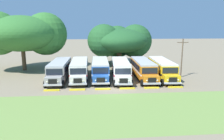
{
  "coord_description": "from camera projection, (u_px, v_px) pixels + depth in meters",
  "views": [
    {
      "loc": [
        -2.68,
        -27.19,
        8.14
      ],
      "look_at": [
        0.0,
        4.11,
        1.6
      ],
      "focal_mm": 33.73,
      "sensor_mm": 36.0,
      "label": 1
    }
  ],
  "objects": [
    {
      "name": "parked_bus_slot_3",
      "position": [
        121.0,
        69.0,
        33.31
      ],
      "size": [
        3.23,
        10.92,
        2.82
      ],
      "rotation": [
        0.0,
        0.0,
        -1.63
      ],
      "color": "silver",
      "rests_on": "ground_plane"
    },
    {
      "name": "parked_bus_slot_0",
      "position": [
        60.0,
        69.0,
        32.91
      ],
      "size": [
        2.78,
        10.85,
        2.82
      ],
      "rotation": [
        0.0,
        0.0,
        -1.58
      ],
      "color": "#9E9993",
      "rests_on": "ground_plane"
    },
    {
      "name": "ground_plane",
      "position": [
        115.0,
        88.0,
        28.4
      ],
      "size": [
        220.0,
        220.0,
        0.0
      ],
      "primitive_type": "plane",
      "color": "#84755B"
    },
    {
      "name": "curb_wheelstop_0",
      "position": [
        52.0,
        90.0,
        27.03
      ],
      "size": [
        2.0,
        0.36,
        0.15
      ],
      "primitive_type": "cube",
      "color": "yellow",
      "rests_on": "ground_plane"
    },
    {
      "name": "parked_bus_slot_5",
      "position": [
        162.0,
        68.0,
        33.83
      ],
      "size": [
        3.15,
        10.9,
        2.82
      ],
      "rotation": [
        0.0,
        0.0,
        -1.62
      ],
      "color": "yellow",
      "rests_on": "ground_plane"
    },
    {
      "name": "parked_bus_slot_2",
      "position": [
        100.0,
        68.0,
        33.67
      ],
      "size": [
        2.84,
        10.86,
        2.82
      ],
      "rotation": [
        0.0,
        0.0,
        -1.59
      ],
      "color": "#23519E",
      "rests_on": "ground_plane"
    },
    {
      "name": "parked_bus_slot_1",
      "position": [
        79.0,
        69.0,
        33.3
      ],
      "size": [
        2.89,
        10.86,
        2.82
      ],
      "rotation": [
        0.0,
        0.0,
        -1.55
      ],
      "color": "silver",
      "rests_on": "ground_plane"
    },
    {
      "name": "broad_shade_tree",
      "position": [
        120.0,
        41.0,
        44.74
      ],
      "size": [
        13.8,
        13.1,
        8.61
      ],
      "color": "brown",
      "rests_on": "ground_plane"
    },
    {
      "name": "foreground_grass_strip",
      "position": [
        122.0,
        110.0,
        20.73
      ],
      "size": [
        80.0,
        10.44,
        0.01
      ],
      "primitive_type": "cube",
      "color": "olive",
      "rests_on": "ground_plane"
    },
    {
      "name": "curb_wheelstop_4",
      "position": [
        152.0,
        88.0,
        28.13
      ],
      "size": [
        2.0,
        0.36,
        0.15
      ],
      "primitive_type": "cube",
      "color": "yellow",
      "rests_on": "ground_plane"
    },
    {
      "name": "curb_wheelstop_2",
      "position": [
        103.0,
        89.0,
        27.58
      ],
      "size": [
        2.0,
        0.36,
        0.15
      ],
      "primitive_type": "cube",
      "color": "yellow",
      "rests_on": "ground_plane"
    },
    {
      "name": "curb_wheelstop_1",
      "position": [
        77.0,
        90.0,
        27.31
      ],
      "size": [
        2.0,
        0.36,
        0.15
      ],
      "primitive_type": "cube",
      "color": "yellow",
      "rests_on": "ground_plane"
    },
    {
      "name": "utility_pole",
      "position": [
        182.0,
        57.0,
        33.63
      ],
      "size": [
        1.8,
        0.2,
        6.24
      ],
      "color": "brown",
      "rests_on": "ground_plane"
    },
    {
      "name": "secondary_tree",
      "position": [
        24.0,
        34.0,
        38.99
      ],
      "size": [
        15.52,
        13.61,
        10.77
      ],
      "color": "brown",
      "rests_on": "ground_plane"
    },
    {
      "name": "curb_wheelstop_5",
      "position": [
        175.0,
        87.0,
        28.4
      ],
      "size": [
        2.0,
        0.36,
        0.15
      ],
      "primitive_type": "cube",
      "color": "yellow",
      "rests_on": "ground_plane"
    },
    {
      "name": "curb_wheelstop_3",
      "position": [
        127.0,
        88.0,
        27.86
      ],
      "size": [
        2.0,
        0.36,
        0.15
      ],
      "primitive_type": "cube",
      "color": "yellow",
      "rests_on": "ground_plane"
    },
    {
      "name": "parked_bus_slot_4",
      "position": [
        143.0,
        68.0,
        33.62
      ],
      "size": [
        2.84,
        10.86,
        2.82
      ],
      "rotation": [
        0.0,
        0.0,
        -1.59
      ],
      "color": "orange",
      "rests_on": "ground_plane"
    }
  ]
}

